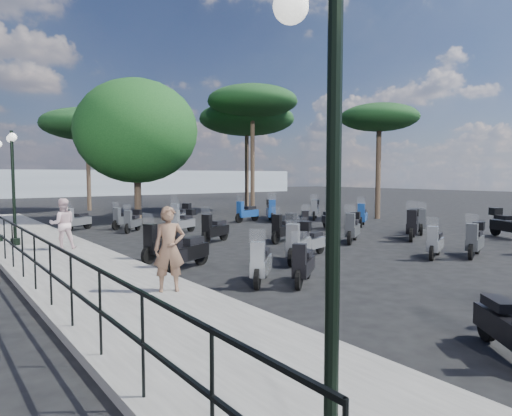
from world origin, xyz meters
TOP-DOWN VIEW (x-y plane):
  - ground at (0.00, 0.00)m, footprint 120.00×120.00m
  - sidewalk at (-6.50, 3.00)m, footprint 3.00×30.00m
  - railing at (-7.80, 2.80)m, footprint 0.04×26.04m
  - lamp_post_0 at (-7.33, -9.64)m, footprint 0.31×1.09m
  - lamp_post_1 at (-7.17, 4.69)m, footprint 0.32×1.08m
  - woman at (-5.71, -3.69)m, footprint 0.71×0.60m
  - pedestrian_far at (-6.12, 2.89)m, footprint 0.83×0.69m
  - scooter_0 at (-3.36, -9.00)m, footprint 1.06×1.29m
  - scooter_1 at (-3.54, -3.78)m, footprint 1.22×1.20m
  - scooter_2 at (-4.14, -1.39)m, footprint 1.62×0.92m
  - scooter_3 at (-4.14, -1.40)m, footprint 1.49×0.86m
  - scooter_4 at (-2.39, 6.83)m, footprint 1.16×1.20m
  - scooter_5 at (-4.13, 8.77)m, footprint 1.40×0.97m
  - scooter_7 at (-2.82, -4.38)m, footprint 1.29×1.03m
  - scooter_8 at (-1.21, -2.41)m, footprint 1.59×1.16m
  - scooter_9 at (-1.20, 2.11)m, footprint 1.56×0.92m
  - scooter_10 at (-0.85, 5.20)m, footprint 1.49×0.90m
  - scooter_11 at (-2.28, 8.15)m, footprint 1.43×0.88m
  - scooter_13 at (2.45, -4.25)m, footprint 1.46×0.80m
  - scooter_14 at (-0.29, -1.92)m, footprint 1.48×0.68m
  - scooter_15 at (0.93, 0.80)m, footprint 1.58×0.87m
  - scooter_16 at (3.44, 2.54)m, footprint 0.92×1.32m
  - scooter_17 at (0.21, 7.49)m, footprint 1.51×1.20m
  - scooter_19 at (3.57, -4.84)m, footprint 1.59×0.79m
  - scooter_20 at (5.21, -1.57)m, footprint 1.67×1.16m
  - scooter_21 at (2.84, -0.75)m, footprint 1.55×1.12m
  - scooter_22 at (5.05, 2.51)m, footprint 0.85×1.53m
  - scooter_23 at (3.93, 7.42)m, footprint 1.72×0.69m
  - scooter_25 at (8.53, -3.43)m, footprint 1.07×1.70m
  - scooter_26 at (7.00, -0.69)m, footprint 1.43×1.17m
  - scooter_27 at (7.12, 2.49)m, footprint 1.50×1.13m
  - scooter_28 at (5.03, 6.79)m, footprint 1.17×1.65m
  - scooter_29 at (7.70, 6.29)m, footprint 1.42×1.31m
  - scooter_30 at (-4.14, 0.06)m, footprint 1.62×0.92m
  - broadleaf_tree at (-0.39, 11.26)m, footprint 6.36×6.36m
  - pine_0 at (8.40, 13.75)m, footprint 6.45×6.45m
  - pine_1 at (7.11, 11.30)m, footprint 5.58×5.58m
  - pine_2 at (-0.36, 20.06)m, footprint 6.18×6.18m
  - pine_3 at (10.83, 4.59)m, footprint 4.30×4.30m
  - distant_hills at (0.00, 45.00)m, footprint 70.00×8.00m

SIDE VIEW (x-z plane):
  - ground at x=0.00m, z-range 0.00..0.00m
  - sidewalk at x=-6.50m, z-range 0.00..0.15m
  - scooter_16 at x=3.44m, z-range -0.18..1.02m
  - scooter_14 at x=-0.29m, z-range -0.18..1.02m
  - scooter_13 at x=2.45m, z-range -0.19..1.05m
  - scooter_7 at x=-2.82m, z-range -0.19..1.05m
  - scooter_11 at x=-2.28m, z-range -0.19..1.06m
  - scooter_0 at x=-3.36m, z-range -0.19..1.06m
  - scooter_5 at x=-4.13m, z-range -0.19..1.08m
  - scooter_3 at x=-4.14m, z-range -0.20..1.08m
  - scooter_1 at x=-3.54m, z-range -0.20..1.09m
  - scooter_22 at x=5.05m, z-range -0.20..1.10m
  - scooter_4 at x=-2.39m, z-range -0.15..1.06m
  - scooter_9 at x=-1.20m, z-range -0.21..1.14m
  - scooter_23 at x=3.93m, z-range -0.21..1.17m
  - scooter_2 at x=-4.14m, z-range -0.21..1.17m
  - scooter_30 at x=-4.14m, z-range -0.21..1.17m
  - scooter_10 at x=-0.85m, z-range -0.16..1.12m
  - scooter_27 at x=7.12m, z-range -0.22..1.19m
  - scooter_19 at x=3.57m, z-range -0.16..1.15m
  - scooter_15 at x=0.93m, z-range -0.16..1.17m
  - scooter_26 at x=7.00m, z-range -0.17..1.18m
  - scooter_21 at x=2.84m, z-range -0.17..1.23m
  - scooter_29 at x=7.70m, z-range -0.17..1.23m
  - scooter_17 at x=0.21m, z-range -0.17..1.23m
  - scooter_8 at x=-1.21m, z-range -0.18..1.26m
  - scooter_25 at x=8.53m, z-range -0.18..1.30m
  - scooter_28 at x=5.03m, z-range -0.18..1.30m
  - scooter_20 at x=5.21m, z-range -0.18..1.30m
  - railing at x=-7.80m, z-range 0.35..1.45m
  - pedestrian_far at x=-6.12m, z-range 0.15..1.71m
  - woman at x=-5.71m, z-range 0.15..1.81m
  - distant_hills at x=0.00m, z-range 0.00..3.00m
  - lamp_post_1 at x=-7.17m, z-range 0.41..4.09m
  - lamp_post_0 at x=-7.33m, z-range 0.41..4.11m
  - broadleaf_tree at x=-0.39m, z-range 0.99..8.39m
  - pine_3 at x=10.83m, z-range 2.37..8.69m
  - pine_2 at x=-0.36m, z-range 2.36..9.28m
  - pine_0 at x=8.40m, z-range 2.53..9.88m
  - pine_1 at x=7.11m, z-range 2.96..10.89m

